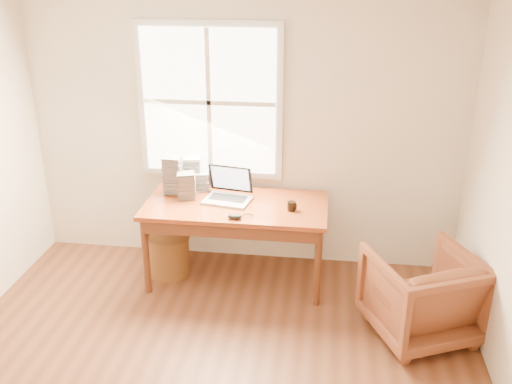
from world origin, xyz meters
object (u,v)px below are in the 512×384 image
Objects in this scene: desk at (236,206)px; coffee_mug at (291,206)px; armchair at (422,294)px; wicker_stool at (169,255)px; laptop at (227,187)px; cd_stack_a at (192,173)px.

coffee_mug is at bearing -9.37° from desk.
wicker_stool is at bearing -39.97° from armchair.
laptop is (0.56, 0.03, 0.70)m from wicker_stool.
coffee_mug is 1.03m from cd_stack_a.
armchair is at bearing -24.97° from cd_stack_a.
desk is 1.72m from armchair.
desk is 4.20× the size of laptop.
armchair is 2.28m from cd_stack_a.
wicker_stool is 1.29m from coffee_mug.
laptop is at bearing 157.98° from desk.
desk reaches higher than wicker_stool.
desk is 0.50m from coffee_mug.
wicker_stool is 0.79m from cd_stack_a.
laptop is at bearing 149.83° from coffee_mug.
cd_stack_a is (-0.38, 0.27, 0.01)m from laptop.
cd_stack_a is at bearing 139.00° from coffee_mug.
cd_stack_a reaches higher than desk.
armchair is 2.03× the size of wicker_stool.
armchair is at bearing -46.27° from coffee_mug.
coffee_mug is at bearing -22.14° from cd_stack_a.
cd_stack_a is at bearing 59.20° from wicker_stool.
desk is 0.58m from cd_stack_a.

